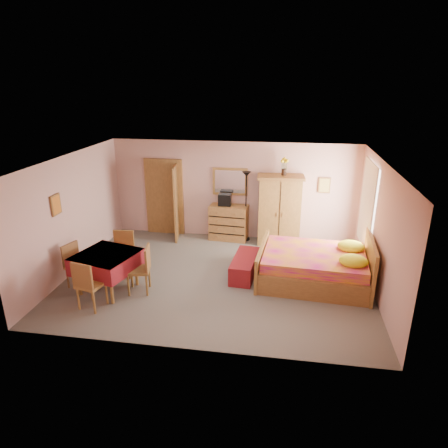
% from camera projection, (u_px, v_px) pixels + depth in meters
% --- Properties ---
extents(floor, '(6.50, 6.50, 0.00)m').
position_uv_depth(floor, '(217.00, 277.00, 8.76)').
color(floor, slate).
rests_on(floor, ground).
extents(ceiling, '(6.50, 6.50, 0.00)m').
position_uv_depth(ceiling, '(217.00, 160.00, 7.87)').
color(ceiling, brown).
rests_on(ceiling, wall_back).
extents(wall_back, '(6.50, 0.10, 2.60)m').
position_uv_depth(wall_back, '(233.00, 191.00, 10.63)').
color(wall_back, '#D19F97').
rests_on(wall_back, floor).
extents(wall_front, '(6.50, 0.10, 2.60)m').
position_uv_depth(wall_front, '(188.00, 277.00, 5.99)').
color(wall_front, '#D19F97').
rests_on(wall_front, floor).
extents(wall_left, '(0.10, 5.00, 2.60)m').
position_uv_depth(wall_left, '(72.00, 214.00, 8.79)').
color(wall_left, '#D19F97').
rests_on(wall_left, floor).
extents(wall_right, '(0.10, 5.00, 2.60)m').
position_uv_depth(wall_right, '(380.00, 231.00, 7.83)').
color(wall_right, '#D19F97').
rests_on(wall_right, floor).
extents(doorway, '(1.06, 0.12, 2.15)m').
position_uv_depth(doorway, '(165.00, 198.00, 10.98)').
color(doorway, '#9E6B35').
rests_on(doorway, floor).
extents(window, '(0.08, 1.40, 1.95)m').
position_uv_depth(window, '(368.00, 205.00, 8.90)').
color(window, white).
rests_on(window, wall_right).
extents(picture_left, '(0.04, 0.32, 0.42)m').
position_uv_depth(picture_left, '(56.00, 205.00, 8.10)').
color(picture_left, orange).
rests_on(picture_left, wall_left).
extents(picture_back, '(0.30, 0.04, 0.40)m').
position_uv_depth(picture_back, '(324.00, 185.00, 10.17)').
color(picture_back, '#D8BF59').
rests_on(picture_back, wall_back).
extents(chest_of_drawers, '(1.04, 0.58, 0.95)m').
position_uv_depth(chest_of_drawers, '(229.00, 222.00, 10.71)').
color(chest_of_drawers, '#A87039').
rests_on(chest_of_drawers, floor).
extents(wall_mirror, '(0.93, 0.07, 0.73)m').
position_uv_depth(wall_mirror, '(230.00, 182.00, 10.54)').
color(wall_mirror, white).
rests_on(wall_mirror, wall_back).
extents(stereo, '(0.34, 0.26, 0.31)m').
position_uv_depth(stereo, '(225.00, 200.00, 10.51)').
color(stereo, black).
rests_on(stereo, chest_of_drawers).
extents(floor_lamp, '(0.28, 0.28, 1.87)m').
position_uv_depth(floor_lamp, '(246.00, 207.00, 10.51)').
color(floor_lamp, black).
rests_on(floor_lamp, floor).
extents(wardrobe, '(1.21, 0.69, 1.83)m').
position_uv_depth(wardrobe, '(279.00, 210.00, 10.28)').
color(wardrobe, olive).
rests_on(wardrobe, floor).
extents(sunflower_vase, '(0.18, 0.18, 0.44)m').
position_uv_depth(sunflower_vase, '(284.00, 166.00, 9.93)').
color(sunflower_vase, yellow).
rests_on(sunflower_vase, wardrobe).
extents(bed, '(2.44, 1.99, 1.07)m').
position_uv_depth(bed, '(314.00, 258.00, 8.45)').
color(bed, '#B91278').
rests_on(bed, floor).
extents(bench, '(0.56, 1.31, 0.42)m').
position_uv_depth(bench, '(245.00, 266.00, 8.83)').
color(bench, maroon).
rests_on(bench, floor).
extents(dining_table, '(1.36, 1.36, 0.81)m').
position_uv_depth(dining_table, '(108.00, 272.00, 8.12)').
color(dining_table, maroon).
rests_on(dining_table, floor).
extents(chair_south, '(0.54, 0.54, 0.99)m').
position_uv_depth(chair_south, '(91.00, 284.00, 7.48)').
color(chair_south, '#AD7A3A').
rests_on(chair_south, floor).
extents(chair_north, '(0.49, 0.49, 0.98)m').
position_uv_depth(chair_north, '(122.00, 255.00, 8.72)').
color(chair_north, olive).
rests_on(chair_north, floor).
extents(chair_west, '(0.53, 0.53, 0.93)m').
position_uv_depth(chair_west, '(79.00, 266.00, 8.25)').
color(chair_west, '#A96A39').
rests_on(chair_west, floor).
extents(chair_east, '(0.52, 0.52, 0.99)m').
position_uv_depth(chair_east, '(138.00, 269.00, 8.03)').
color(chair_east, olive).
rests_on(chair_east, floor).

